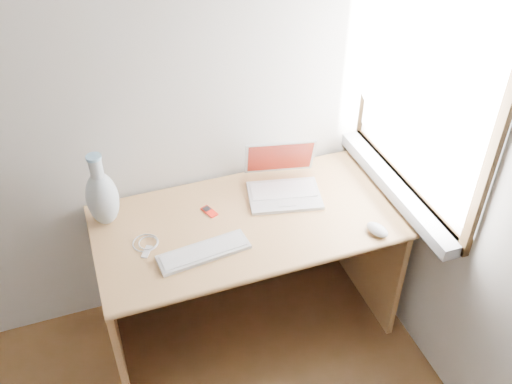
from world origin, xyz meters
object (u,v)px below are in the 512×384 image
object	(u,v)px
desk	(241,241)
laptop	(281,183)
vase	(102,197)
external_keyboard	(204,252)

from	to	relation	value
desk	laptop	size ratio (longest dim) A/B	3.59
desk	vase	world-z (taller)	vase
laptop	external_keyboard	distance (m)	0.55
laptop	vase	distance (m)	0.83
desk	external_keyboard	size ratio (longest dim) A/B	3.39
laptop	desk	bearing A→B (deg)	-153.51
external_keyboard	vase	world-z (taller)	vase
desk	vase	xyz separation A→B (m)	(-0.60, 0.11, 0.36)
vase	external_keyboard	bearing A→B (deg)	-43.85
vase	desk	bearing A→B (deg)	-10.79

